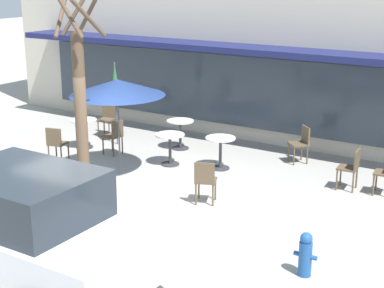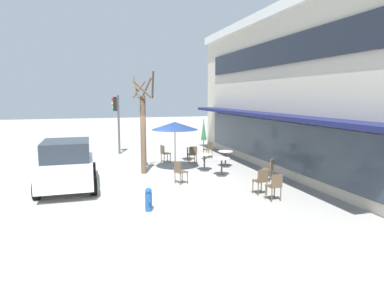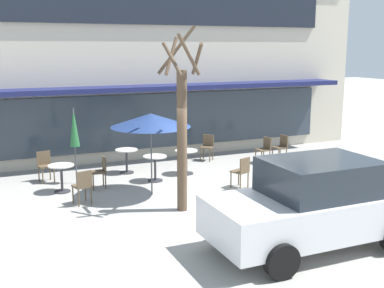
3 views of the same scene
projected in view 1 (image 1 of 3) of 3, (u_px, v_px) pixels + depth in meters
ground_plane at (108, 215)px, 11.15m from camera, size 80.00×80.00×0.00m
building_facade at (312, 0)px, 18.21m from camera, size 17.24×9.10×7.20m
cafe_table_near_wall at (84, 129)px, 15.27m from camera, size 0.70×0.70×0.76m
cafe_table_streetside at (170, 144)px, 13.91m from camera, size 0.70×0.70×0.76m
cafe_table_by_tree at (180, 130)px, 15.18m from camera, size 0.70×0.70×0.76m
cafe_table_mid_patio at (220, 148)px, 13.63m from camera, size 0.70×0.70×0.76m
patio_umbrella_green_folded at (117, 87)px, 12.75m from camera, size 2.10×2.10×2.20m
patio_umbrella_cream_folded at (115, 84)px, 15.27m from camera, size 0.28×0.28×2.20m
cafe_chair_0 at (205, 179)px, 11.54m from camera, size 0.52×0.52×0.89m
cafe_chair_1 at (301, 141)px, 14.08m from camera, size 0.57×0.57×0.89m
cafe_chair_2 at (56, 142)px, 14.03m from camera, size 0.48×0.48×0.89m
cafe_chair_3 at (351, 166)px, 12.30m from camera, size 0.43×0.43×0.89m
cafe_chair_5 at (115, 134)px, 14.69m from camera, size 0.41×0.41×0.89m
cafe_chair_6 at (107, 117)px, 16.45m from camera, size 0.48×0.48×0.89m
parked_sedan at (20, 228)px, 8.48m from camera, size 4.20×2.03×1.76m
street_tree at (81, 102)px, 11.43m from camera, size 0.95×0.99×4.41m
fire_hydrant at (305, 254)px, 8.85m from camera, size 0.36×0.20×0.71m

